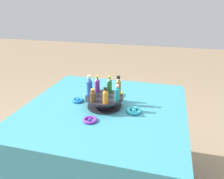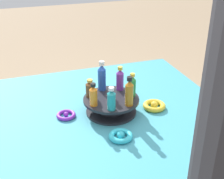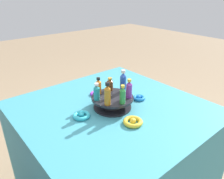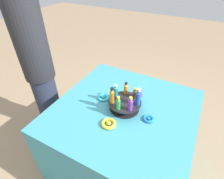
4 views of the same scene
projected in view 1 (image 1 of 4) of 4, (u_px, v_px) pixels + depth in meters
name	position (u px, v px, depth m)	size (l,w,h in m)	color
party_table	(105.00, 150.00, 1.65)	(1.10, 1.10, 0.74)	teal
display_stand	(104.00, 101.00, 1.50)	(0.26, 0.26, 0.08)	black
bottle_purple	(97.00, 85.00, 1.54)	(0.04, 0.04, 0.12)	#702D93
bottle_blue	(90.00, 87.00, 1.47)	(0.04, 0.04, 0.15)	#234CAD
bottle_brown	(93.00, 96.00, 1.40)	(0.04, 0.04, 0.09)	brown
bottle_orange	(105.00, 96.00, 1.37)	(0.03, 0.03, 0.11)	orange
bottle_teal	(117.00, 93.00, 1.41)	(0.04, 0.04, 0.11)	teal
bottle_amber	(118.00, 86.00, 1.49)	(0.04, 0.04, 0.14)	#AD6B19
bottle_green	(109.00, 84.00, 1.55)	(0.03, 0.03, 0.12)	#288438
ribbon_bow_gold	(116.00, 94.00, 1.69)	(0.11, 0.11, 0.03)	gold
ribbon_bow_blue	(78.00, 100.00, 1.58)	(0.08, 0.08, 0.03)	blue
ribbon_bow_purple	(90.00, 120.00, 1.33)	(0.09, 0.09, 0.02)	purple
ribbon_bow_teal	(134.00, 111.00, 1.43)	(0.10, 0.10, 0.03)	#2DB7CC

